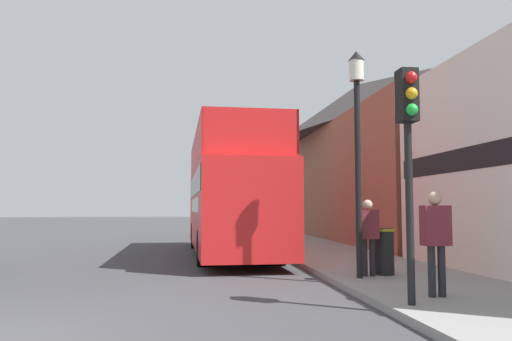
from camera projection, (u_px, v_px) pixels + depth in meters
ground_plane at (144, 239)px, 26.74m from camera, size 144.00×144.00×0.00m
sidewalk at (287, 240)px, 24.69m from camera, size 3.42×108.00×0.14m
brick_terrace_rear at (360, 160)px, 28.16m from camera, size 6.00×23.95×8.74m
tour_bus at (230, 201)px, 17.60m from camera, size 2.82×10.98×4.19m
parked_car_ahead_of_bus at (228, 227)px, 25.46m from camera, size 1.98×4.28×1.45m
pedestrian_second at (436, 233)px, 8.47m from camera, size 0.47×0.26×1.78m
pedestrian_third at (368, 230)px, 11.05m from camera, size 0.44×0.24×1.68m
traffic_signal at (408, 131)px, 7.87m from camera, size 0.28×0.42×3.70m
lamp_post_nearest at (357, 121)px, 10.94m from camera, size 0.35×0.35×4.98m
lamp_post_second at (282, 169)px, 19.34m from camera, size 0.35×0.35×4.35m
lamp_post_third at (254, 171)px, 27.81m from camera, size 0.35×0.35×5.26m
litter_bin at (384, 250)px, 11.25m from camera, size 0.48×0.48×1.04m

